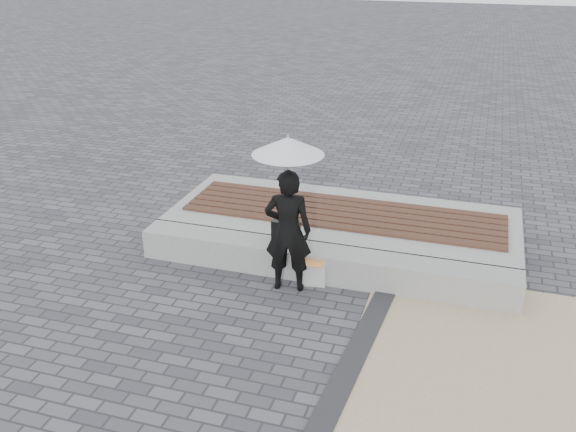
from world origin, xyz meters
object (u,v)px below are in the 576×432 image
at_px(parasol, 288,146).
at_px(woman, 288,231).
at_px(handbag, 286,231).
at_px(canvas_tote, 313,273).
at_px(seating_ledge, 322,263).

bearing_deg(parasol, woman, 90.00).
bearing_deg(handbag, canvas_tote, -34.50).
height_order(seating_ledge, woman, woman).
relative_size(seating_ledge, parasol, 4.57).
height_order(seating_ledge, canvas_tote, seating_ledge).
xyz_separation_m(parasol, canvas_tote, (0.28, 0.17, -1.72)).
xyz_separation_m(seating_ledge, parasol, (-0.34, -0.40, 1.69)).
bearing_deg(canvas_tote, seating_ledge, 67.18).
xyz_separation_m(woman, parasol, (0.00, -0.00, 1.09)).
distance_m(seating_ledge, woman, 0.80).
relative_size(seating_ledge, handbag, 13.31).
relative_size(woman, canvas_tote, 4.66).
height_order(seating_ledge, handbag, handbag).
xyz_separation_m(woman, canvas_tote, (0.28, 0.17, -0.63)).
distance_m(woman, parasol, 1.09).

